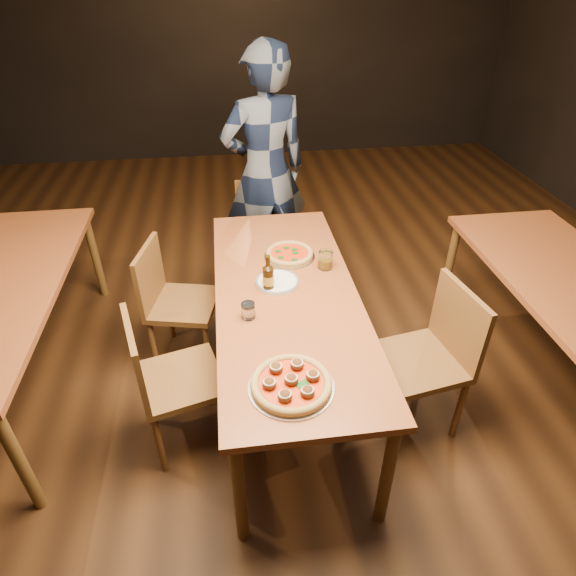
{
  "coord_description": "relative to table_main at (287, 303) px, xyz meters",
  "views": [
    {
      "loc": [
        -0.29,
        -2.19,
        2.32
      ],
      "look_at": [
        0.0,
        -0.05,
        0.82
      ],
      "focal_mm": 30.0,
      "sensor_mm": 36.0,
      "label": 1
    }
  ],
  "objects": [
    {
      "name": "pizza_meatball",
      "position": [
        -0.08,
        -0.71,
        0.1
      ],
      "size": [
        0.38,
        0.38,
        0.07
      ],
      "rotation": [
        0.0,
        0.0,
        -0.15
      ],
      "color": "#B7B7BF",
      "rests_on": "table_main"
    },
    {
      "name": "chair_main_e",
      "position": [
        0.69,
        -0.35,
        -0.2
      ],
      "size": [
        0.51,
        0.51,
        0.95
      ],
      "primitive_type": null,
      "rotation": [
        0.0,
        0.0,
        -1.4
      ],
      "color": "#5E3118",
      "rests_on": "ground"
    },
    {
      "name": "water_glass",
      "position": [
        -0.23,
        -0.19,
        0.12
      ],
      "size": [
        0.07,
        0.07,
        0.09
      ],
      "primitive_type": "cylinder",
      "color": "white",
      "rests_on": "table_main"
    },
    {
      "name": "chair_end",
      "position": [
        -0.06,
        1.25,
        -0.24
      ],
      "size": [
        0.48,
        0.48,
        0.88
      ],
      "primitive_type": null,
      "rotation": [
        0.0,
        0.0,
        -0.19
      ],
      "color": "#5E3118",
      "rests_on": "ground"
    },
    {
      "name": "amber_glass",
      "position": [
        0.27,
        0.24,
        0.13
      ],
      "size": [
        0.09,
        0.09,
        0.11
      ],
      "primitive_type": "cylinder",
      "color": "#8F6610",
      "rests_on": "table_main"
    },
    {
      "name": "plate_stack",
      "position": [
        -0.04,
        0.1,
        0.08
      ],
      "size": [
        0.25,
        0.25,
        0.02
      ],
      "primitive_type": "cylinder",
      "color": "white",
      "rests_on": "table_main"
    },
    {
      "name": "room_shell",
      "position": [
        0.0,
        0.0,
        1.18
      ],
      "size": [
        9.0,
        9.0,
        9.0
      ],
      "color": "black",
      "rests_on": "ground"
    },
    {
      "name": "beer_bottle",
      "position": [
        -0.1,
        0.04,
        0.15
      ],
      "size": [
        0.06,
        0.06,
        0.22
      ],
      "rotation": [
        0.0,
        0.0,
        -0.23
      ],
      "color": "black",
      "rests_on": "table_main"
    },
    {
      "name": "chair_main_nw",
      "position": [
        -0.61,
        -0.29,
        -0.22
      ],
      "size": [
        0.52,
        0.52,
        0.91
      ],
      "primitive_type": null,
      "rotation": [
        0.0,
        0.0,
        1.83
      ],
      "color": "#5E3118",
      "rests_on": "ground"
    },
    {
      "name": "ground",
      "position": [
        0.0,
        0.0,
        -0.68
      ],
      "size": [
        9.0,
        9.0,
        0.0
      ],
      "primitive_type": "plane",
      "color": "black"
    },
    {
      "name": "diner",
      "position": [
        0.02,
        1.36,
        0.26
      ],
      "size": [
        0.78,
        0.61,
        1.88
      ],
      "primitive_type": "imported",
      "rotation": [
        0.0,
        0.0,
        3.4
      ],
      "color": "black",
      "rests_on": "ground"
    },
    {
      "name": "chair_main_sw",
      "position": [
        -0.63,
        0.4,
        -0.23
      ],
      "size": [
        0.5,
        0.5,
        0.89
      ],
      "primitive_type": null,
      "rotation": [
        0.0,
        0.0,
        1.35
      ],
      "color": "#5E3118",
      "rests_on": "ground"
    },
    {
      "name": "table_main",
      "position": [
        0.0,
        0.0,
        0.0
      ],
      "size": [
        0.8,
        2.0,
        0.75
      ],
      "color": "brown",
      "rests_on": "ground"
    },
    {
      "name": "pizza_margherita",
      "position": [
        0.07,
        0.39,
        0.09
      ],
      "size": [
        0.32,
        0.32,
        0.04
      ],
      "rotation": [
        0.0,
        0.0,
        -0.32
      ],
      "color": "#B7B7BF",
      "rests_on": "table_main"
    }
  ]
}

